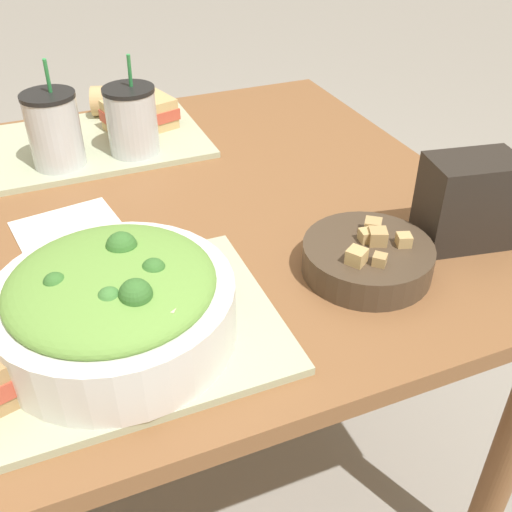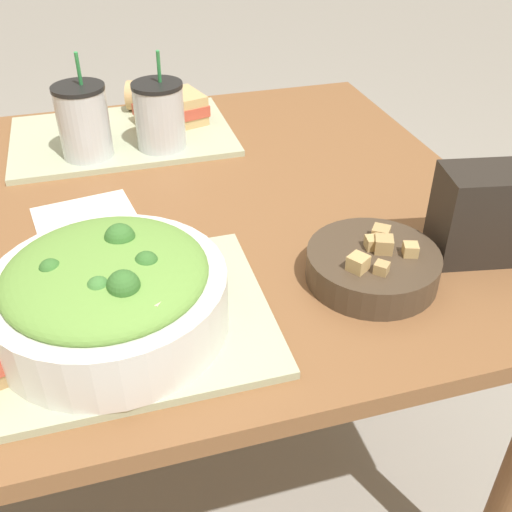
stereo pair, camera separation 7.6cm
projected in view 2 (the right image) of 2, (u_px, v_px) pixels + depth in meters
ground_plane at (154, 467)px, 1.45m from camera, size 12.00×12.00×0.00m
dining_table at (120, 254)px, 1.08m from camera, size 1.31×1.02×0.72m
tray_near at (95, 327)px, 0.79m from camera, size 0.46×0.31×0.01m
tray_far at (122, 136)px, 1.28m from camera, size 0.46×0.31×0.01m
salad_bowl at (109, 292)px, 0.75m from camera, size 0.30×0.30×0.13m
soup_bowl at (373, 264)px, 0.87m from camera, size 0.19×0.19×0.07m
baguette_near at (100, 251)px, 0.86m from camera, size 0.13×0.10×0.07m
sandwich_far at (171, 110)px, 1.30m from camera, size 0.16×0.14×0.06m
baguette_far at (151, 96)px, 1.37m from camera, size 0.12×0.10×0.07m
drink_cup_dark at (84, 124)px, 1.15m from camera, size 0.10×0.10×0.20m
drink_cup_red at (160, 118)px, 1.19m from camera, size 0.10×0.10×0.19m
chip_bag at (484, 214)px, 0.89m from camera, size 0.15×0.11×0.14m
napkin_folded at (84, 215)px, 1.03m from camera, size 0.18×0.14×0.00m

